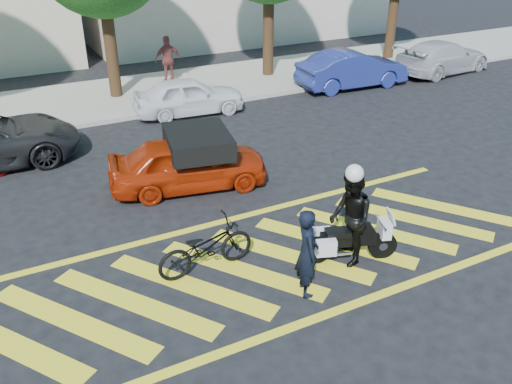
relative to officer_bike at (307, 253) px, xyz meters
name	(u,v)px	position (x,y,z in m)	size (l,w,h in m)	color
ground	(269,262)	(-0.15, 1.16, -0.88)	(90.00, 90.00, 0.00)	black
sidewalk	(117,97)	(-0.15, 13.16, -0.80)	(60.00, 5.00, 0.15)	#9E998E
crosswalk	(267,262)	(-0.19, 1.16, -0.87)	(12.33, 4.00, 0.01)	yellow
officer_bike	(307,253)	(0.00, 0.00, 0.00)	(0.64, 0.42, 1.75)	black
bicycle	(206,247)	(-1.37, 1.51, -0.35)	(0.70, 2.01, 1.06)	black
police_motorcycle	(348,240)	(1.31, 0.49, -0.40)	(1.91, 0.99, 0.88)	black
officer_moto	(350,218)	(1.29, 0.48, 0.12)	(0.97, 0.75, 1.99)	black
red_convertible	(188,163)	(-0.36, 5.06, -0.20)	(1.60, 3.98, 1.36)	#A42407
parked_mid_right	(189,96)	(1.71, 10.36, -0.23)	(1.52, 3.79, 1.29)	white
parked_right	(352,69)	(8.64, 10.36, -0.14)	(1.56, 4.46, 1.47)	navy
parked_far_right	(443,57)	(13.45, 10.34, -0.19)	(1.94, 4.76, 1.38)	#B4B7BC
pedestrian_right	(168,59)	(2.23, 13.93, 0.20)	(1.08, 0.45, 1.85)	brown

